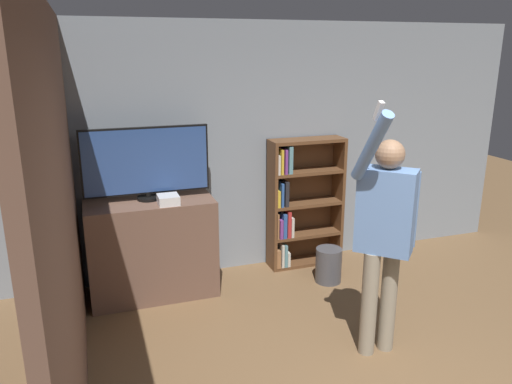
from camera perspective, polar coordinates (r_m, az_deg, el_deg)
wall_back at (r=5.54m, az=1.43°, el=5.02°), size 6.10×0.06×2.70m
wall_side_brick at (r=3.75m, az=-20.97°, el=-1.54°), size 0.06×4.56×2.70m
tv_ledge at (r=5.11m, az=-11.78°, el=-6.32°), size 1.23×0.57×0.99m
television at (r=4.90m, az=-12.44°, el=3.32°), size 1.21×0.22×0.71m
game_console at (r=4.80m, az=-9.99°, el=-0.86°), size 0.20×0.21×0.09m
bookshelf at (r=5.65m, az=4.87°, el=-1.43°), size 0.85×0.28×1.47m
person at (r=3.99m, az=14.51°, el=-4.03°), size 0.57×0.56×2.08m
waste_bin at (r=5.44m, az=8.28°, el=-8.26°), size 0.28×0.28×0.37m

